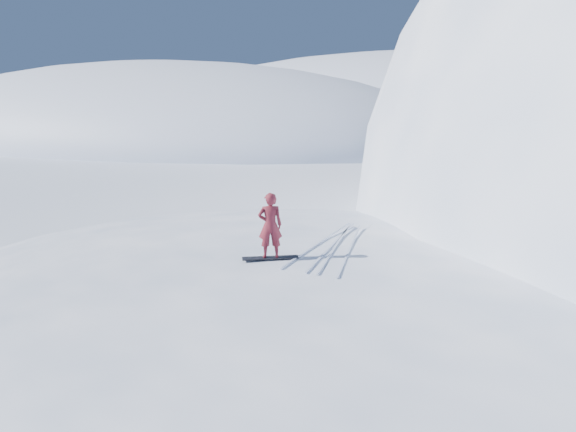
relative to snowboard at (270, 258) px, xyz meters
The scene contains 9 objects.
ground 3.62m from the snowboard, 39.91° to the right, with size 400.00×400.00×0.00m, color white.
near_ridge 4.11m from the snowboard, 22.49° to the left, with size 36.00×28.00×4.80m, color white.
far_ridge_a 89.53m from the snowboard, 139.38° to the left, with size 120.00×70.00×28.00m, color white.
far_ridge_c 114.75m from the snowboard, 109.31° to the left, with size 140.00×90.00×36.00m, color white.
wind_bumps 2.87m from the snowboard, 14.46° to the left, with size 16.00×14.40×1.00m.
snowboard is the anchor object (origin of this frame).
snowboarder 0.99m from the snowboard, ahead, with size 0.72×0.47×1.96m, color maroon.
vapor_plume 63.90m from the snowboard, 140.88° to the left, with size 10.58×8.46×7.40m, color white.
board_tracks 2.52m from the snowboard, 67.01° to the left, with size 2.46×5.97×0.04m.
Camera 1 is at (6.12, -10.45, 7.02)m, focal length 32.00 mm.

